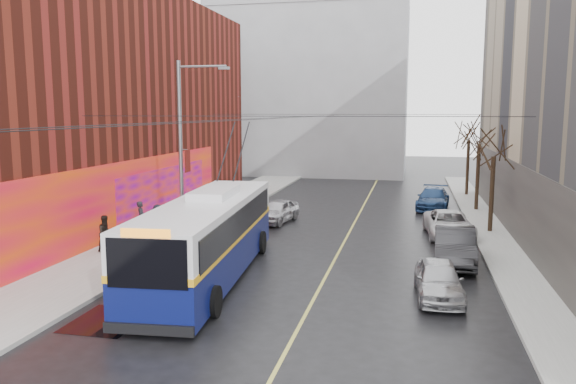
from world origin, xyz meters
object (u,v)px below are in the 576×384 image
(streetlight_pole, at_px, (184,148))
(pedestrian_b, at_px, (106,233))
(pedestrian_a, at_px, (141,218))
(parked_car_a, at_px, (439,280))
(parked_car_b, at_px, (455,246))
(following_car, at_px, (277,211))
(parked_car_c, at_px, (449,224))
(tree_mid, at_px, (480,132))
(pedestrian_c, at_px, (158,222))
(tree_near, at_px, (494,142))
(trolleybus, at_px, (208,236))
(parked_car_d, at_px, (433,199))
(tree_far, at_px, (469,130))

(streetlight_pole, xyz_separation_m, pedestrian_b, (-2.87, -2.56, -3.85))
(pedestrian_a, bearing_deg, parked_car_a, -131.98)
(parked_car_b, bearing_deg, following_car, 145.33)
(parked_car_a, bearing_deg, parked_car_c, 81.62)
(tree_mid, distance_m, parked_car_c, 9.79)
(streetlight_pole, xyz_separation_m, parked_car_b, (12.81, -0.73, -4.05))
(tree_mid, bearing_deg, parked_car_c, -105.08)
(following_car, distance_m, pedestrian_c, 7.86)
(tree_mid, xyz_separation_m, pedestrian_a, (-17.95, -12.18, -4.19))
(parked_car_a, xyz_separation_m, pedestrian_a, (-14.75, 6.43, 0.38))
(pedestrian_a, bearing_deg, parked_car_c, -94.72)
(tree_near, bearing_deg, parked_car_a, -105.40)
(parked_car_c, distance_m, following_car, 9.98)
(trolleybus, height_order, parked_car_c, trolleybus)
(parked_car_a, bearing_deg, parked_car_d, 85.61)
(tree_near, distance_m, tree_far, 14.00)
(pedestrian_a, relative_size, pedestrian_c, 1.02)
(following_car, height_order, pedestrian_c, pedestrian_c)
(parked_car_c, distance_m, pedestrian_c, 15.11)
(parked_car_b, xyz_separation_m, pedestrian_a, (-15.63, 1.55, 0.27))
(tree_near, xyz_separation_m, pedestrian_a, (-17.95, -5.18, -3.92))
(tree_far, xyz_separation_m, pedestrian_c, (-16.70, -19.78, -4.10))
(pedestrian_b, bearing_deg, pedestrian_c, 11.61)
(parked_car_b, relative_size, parked_car_c, 0.98)
(tree_near, height_order, tree_far, tree_far)
(parked_car_b, xyz_separation_m, pedestrian_c, (-14.37, 0.95, 0.25))
(tree_near, bearing_deg, tree_far, 90.00)
(pedestrian_b, bearing_deg, trolleybus, -76.10)
(pedestrian_b, bearing_deg, parked_car_b, -46.48)
(parked_car_c, relative_size, pedestrian_b, 2.93)
(pedestrian_b, bearing_deg, streetlight_pole, -11.38)
(tree_near, distance_m, parked_car_a, 12.79)
(parked_car_d, bearing_deg, parked_car_b, -82.05)
(parked_car_a, relative_size, following_car, 0.98)
(tree_near, height_order, parked_car_d, tree_near)
(tree_near, relative_size, parked_car_b, 1.33)
(following_car, relative_size, pedestrian_b, 2.41)
(tree_far, bearing_deg, tree_near, -90.00)
(streetlight_pole, bearing_deg, following_car, 64.77)
(tree_mid, distance_m, parked_car_a, 19.44)
(pedestrian_a, height_order, pedestrian_c, pedestrian_a)
(tree_far, height_order, parked_car_d, tree_far)
(parked_car_c, bearing_deg, following_car, 163.93)
(tree_mid, xyz_separation_m, trolleybus, (-12.04, -18.09, -3.56))
(streetlight_pole, distance_m, parked_car_d, 18.67)
(parked_car_c, height_order, pedestrian_a, pedestrian_a)
(parked_car_c, bearing_deg, trolleybus, -140.22)
(following_car, bearing_deg, tree_far, 58.02)
(tree_near, distance_m, trolleybus, 16.69)
(tree_near, xyz_separation_m, parked_car_d, (-2.77, 7.37, -4.26))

